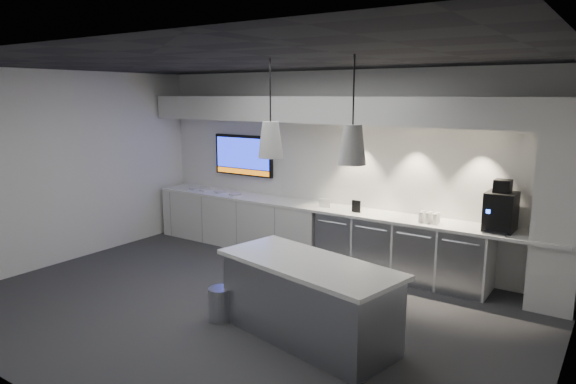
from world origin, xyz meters
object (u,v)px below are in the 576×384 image
Objects in this scene: bin at (220,304)px; coffee_machine at (501,210)px; island at (308,300)px; wall_tv at (244,155)px.

bin is 0.60× the size of coffee_machine.
bin is (-1.09, -0.20, -0.24)m from island.
wall_tv is 4.15m from island.
coffee_machine reaches higher than island.
coffee_machine is (1.42, 2.39, 0.73)m from island.
bin is at bearing -133.15° from coffee_machine.
island is at bearing -41.24° from wall_tv.
wall_tv is at bearing 124.03° from bin.
island is at bearing 10.22° from bin.
coffee_machine is (4.43, -0.25, -0.39)m from wall_tv.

